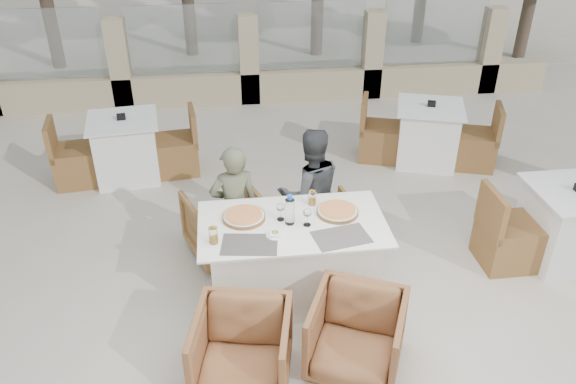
{
  "coord_description": "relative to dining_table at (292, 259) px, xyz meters",
  "views": [
    {
      "loc": [
        -0.46,
        -3.91,
        3.44
      ],
      "look_at": [
        0.07,
        0.32,
        0.9
      ],
      "focal_mm": 35.0,
      "sensor_mm": 36.0,
      "label": 1
    }
  ],
  "objects": [
    {
      "name": "wine_glass_centre",
      "position": [
        -0.09,
        0.06,
        0.48
      ],
      "size": [
        0.1,
        0.1,
        0.18
      ],
      "primitive_type": null,
      "rotation": [
        0.0,
        0.0,
        -0.41
      ],
      "color": "white",
      "rests_on": "dining_table"
    },
    {
      "name": "armchair_far_right",
      "position": [
        0.43,
        0.69,
        -0.12
      ],
      "size": [
        0.68,
        0.7,
        0.53
      ],
      "primitive_type": "imported",
      "rotation": [
        0.0,
        0.0,
        3.37
      ],
      "color": "olive",
      "rests_on": "ground"
    },
    {
      "name": "armchair_far_left",
      "position": [
        -0.57,
        0.71,
        -0.06
      ],
      "size": [
        0.91,
        0.92,
        0.66
      ],
      "primitive_type": "imported",
      "rotation": [
        0.0,
        0.0,
        3.5
      ],
      "color": "olive",
      "rests_on": "ground"
    },
    {
      "name": "perimeter_wall_far",
      "position": [
        -0.07,
        4.78,
        0.42
      ],
      "size": [
        10.0,
        0.34,
        1.6
      ],
      "primitive_type": null,
      "color": "#C2AF88",
      "rests_on": "ground"
    },
    {
      "name": "beer_glass_right",
      "position": [
        0.22,
        0.28,
        0.45
      ],
      "size": [
        0.07,
        0.07,
        0.14
      ],
      "primitive_type": "cylinder",
      "rotation": [
        0.0,
        0.0,
        -0.07
      ],
      "color": "gold",
      "rests_on": "dining_table"
    },
    {
      "name": "armchair_near_left",
      "position": [
        -0.5,
        -0.96,
        -0.06
      ],
      "size": [
        0.82,
        0.84,
        0.65
      ],
      "primitive_type": "imported",
      "rotation": [
        0.0,
        0.0,
        -0.2
      ],
      "color": "brown",
      "rests_on": "ground"
    },
    {
      "name": "placemat_near_left",
      "position": [
        -0.38,
        -0.27,
        0.39
      ],
      "size": [
        0.49,
        0.36,
        0.0
      ],
      "primitive_type": "cube",
      "rotation": [
        0.0,
        0.0,
        -0.14
      ],
      "color": "#524D47",
      "rests_on": "dining_table"
    },
    {
      "name": "bg_table_a",
      "position": [
        -1.73,
        2.44,
        0.0
      ],
      "size": [
        1.72,
        1.0,
        0.77
      ],
      "primitive_type": null,
      "rotation": [
        0.0,
        0.0,
        0.11
      ],
      "color": "white",
      "rests_on": "ground"
    },
    {
      "name": "bg_table_c",
      "position": [
        2.73,
        0.21,
        0.0
      ],
      "size": [
        1.65,
        0.83,
        0.77
      ],
      "primitive_type": null,
      "rotation": [
        0.0,
        0.0,
        0.01
      ],
      "color": "white",
      "rests_on": "ground"
    },
    {
      "name": "pizza_left",
      "position": [
        -0.4,
        0.12,
        0.41
      ],
      "size": [
        0.48,
        0.48,
        0.05
      ],
      "primitive_type": "cylinder",
      "rotation": [
        0.0,
        0.0,
        0.37
      ],
      "color": "#D0451C",
      "rests_on": "dining_table"
    },
    {
      "name": "water_bottle",
      "position": [
        -0.02,
        -0.0,
        0.52
      ],
      "size": [
        0.1,
        0.1,
        0.28
      ],
      "primitive_type": "cylinder",
      "rotation": [
        0.0,
        0.0,
        -0.21
      ],
      "color": "#AAC5DF",
      "rests_on": "dining_table"
    },
    {
      "name": "placemat_near_right",
      "position": [
        0.37,
        -0.26,
        0.39
      ],
      "size": [
        0.5,
        0.38,
        0.0
      ],
      "primitive_type": "cube",
      "rotation": [
        0.0,
        0.0,
        0.19
      ],
      "color": "#635C55",
      "rests_on": "dining_table"
    },
    {
      "name": "dining_table",
      "position": [
        0.0,
        0.0,
        0.0
      ],
      "size": [
        1.6,
        0.9,
        0.77
      ],
      "primitive_type": null,
      "color": "white",
      "rests_on": "ground"
    },
    {
      "name": "pizza_right",
      "position": [
        0.41,
        0.1,
        0.41
      ],
      "size": [
        0.4,
        0.4,
        0.05
      ],
      "primitive_type": "cylinder",
      "rotation": [
        0.0,
        0.0,
        -0.11
      ],
      "color": "#DF4B1E",
      "rests_on": "dining_table"
    },
    {
      "name": "ground",
      "position": [
        -0.07,
        -0.02,
        -0.39
      ],
      "size": [
        80.0,
        80.0,
        0.0
      ],
      "primitive_type": "plane",
      "color": "beige",
      "rests_on": "ground"
    },
    {
      "name": "diner_right",
      "position": [
        0.26,
        0.65,
        0.28
      ],
      "size": [
        0.71,
        0.58,
        1.33
      ],
      "primitive_type": "imported",
      "rotation": [
        0.0,
        0.0,
        3.27
      ],
      "color": "#35383A",
      "rests_on": "ground"
    },
    {
      "name": "beer_glass_left",
      "position": [
        -0.67,
        -0.2,
        0.46
      ],
      "size": [
        0.09,
        0.09,
        0.14
      ],
      "primitive_type": "cylinder",
      "rotation": [
        0.0,
        0.0,
        0.34
      ],
      "color": "gold",
      "rests_on": "dining_table"
    },
    {
      "name": "diner_left",
      "position": [
        -0.48,
        0.53,
        0.24
      ],
      "size": [
        0.5,
        0.37,
        1.26
      ],
      "primitive_type": "imported",
      "rotation": [
        0.0,
        0.0,
        3.3
      ],
      "color": "#585C43",
      "rests_on": "ground"
    },
    {
      "name": "olive_dish",
      "position": [
        -0.17,
        -0.17,
        0.41
      ],
      "size": [
        0.14,
        0.14,
        0.04
      ],
      "primitive_type": null,
      "rotation": [
        0.0,
        0.0,
        -0.31
      ],
      "color": "white",
      "rests_on": "dining_table"
    },
    {
      "name": "armchair_near_right",
      "position": [
        0.37,
        -0.91,
        -0.07
      ],
      "size": [
        0.91,
        0.92,
        0.64
      ],
      "primitive_type": "imported",
      "rotation": [
        0.0,
        0.0,
        -0.42
      ],
      "color": "brown",
      "rests_on": "ground"
    },
    {
      "name": "bg_table_b",
      "position": [
        2.07,
        2.38,
        0.0
      ],
      "size": [
        1.81,
        1.28,
        0.77
      ],
      "primitive_type": null,
      "rotation": [
        0.0,
        0.0,
        -0.31
      ],
      "color": "white",
      "rests_on": "ground"
    },
    {
      "name": "wine_glass_near",
      "position": [
        0.12,
        -0.05,
        0.48
      ],
      "size": [
        0.1,
        0.1,
        0.18
      ],
      "primitive_type": null,
      "rotation": [
        0.0,
        0.0,
        -0.34
      ],
      "color": "silver",
      "rests_on": "dining_table"
    }
  ]
}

